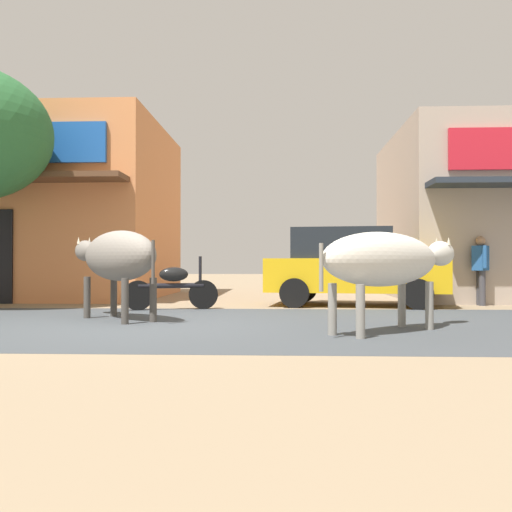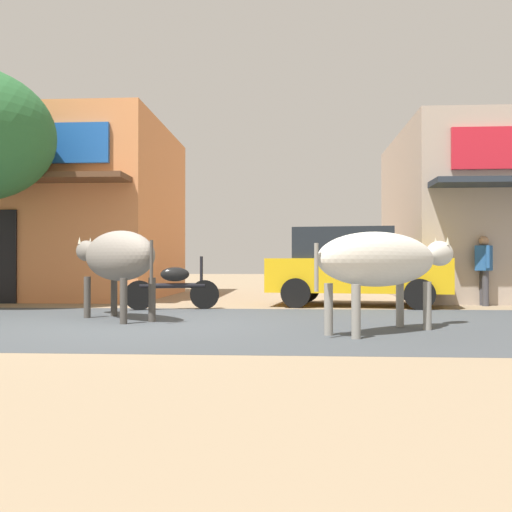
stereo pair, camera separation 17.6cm
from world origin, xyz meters
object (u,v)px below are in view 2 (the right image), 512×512
(parked_hatchback_car, at_px, (354,266))
(pedestrian_by_shop, at_px, (484,265))
(parked_motorcycle, at_px, (174,286))
(cow_far_dark, at_px, (383,260))
(cow_near_brown, at_px, (117,257))

(parked_hatchback_car, distance_m, pedestrian_by_shop, 2.75)
(parked_hatchback_car, bearing_deg, parked_motorcycle, -159.67)
(parked_motorcycle, height_order, cow_far_dark, cow_far_dark)
(parked_hatchback_car, height_order, pedestrian_by_shop, parked_hatchback_car)
(parked_hatchback_car, height_order, cow_near_brown, parked_hatchback_car)
(parked_hatchback_car, distance_m, cow_near_brown, 5.32)
(cow_near_brown, bearing_deg, pedestrian_by_shop, 26.89)
(parked_hatchback_car, xyz_separation_m, parked_motorcycle, (-3.60, -1.33, -0.38))
(parked_motorcycle, distance_m, pedestrian_by_shop, 6.52)
(cow_near_brown, bearing_deg, cow_far_dark, -20.09)
(parked_motorcycle, height_order, cow_near_brown, cow_near_brown)
(cow_near_brown, xyz_separation_m, pedestrian_by_shop, (6.85, 3.47, -0.15))
(cow_far_dark, bearing_deg, parked_motorcycle, 134.82)
(parked_motorcycle, bearing_deg, parked_hatchback_car, 20.33)
(parked_hatchback_car, relative_size, parked_motorcycle, 2.21)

